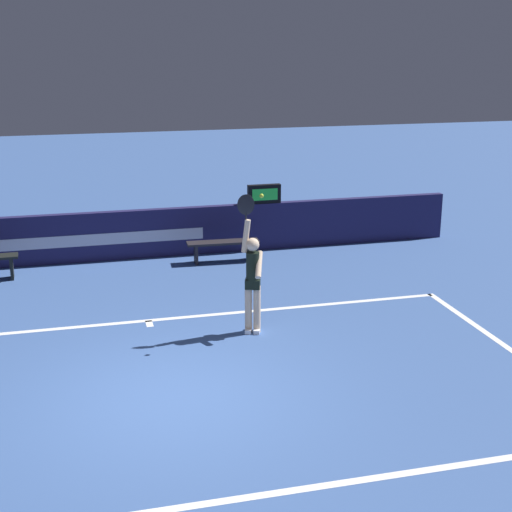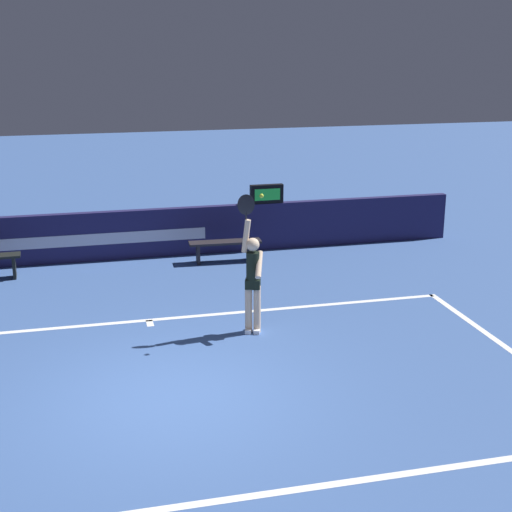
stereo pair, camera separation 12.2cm
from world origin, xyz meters
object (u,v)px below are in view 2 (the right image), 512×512
at_px(tennis_player, 253,277).
at_px(speed_display, 267,194).
at_px(courtside_bench_far, 225,246).
at_px(tennis_ball, 262,196).

bearing_deg(tennis_player, speed_display, 72.88).
distance_m(speed_display, tennis_player, 5.13).
relative_size(tennis_player, courtside_bench_far, 1.48).
xyz_separation_m(speed_display, tennis_ball, (-1.42, -5.14, 1.08)).
height_order(tennis_player, courtside_bench_far, tennis_player).
xyz_separation_m(speed_display, tennis_player, (-1.51, -4.89, -0.34)).
xyz_separation_m(tennis_ball, courtside_bench_far, (0.27, 4.37, -2.03)).
bearing_deg(speed_display, tennis_ball, -105.41).
distance_m(tennis_player, tennis_ball, 1.44).
bearing_deg(tennis_ball, speed_display, 74.59).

